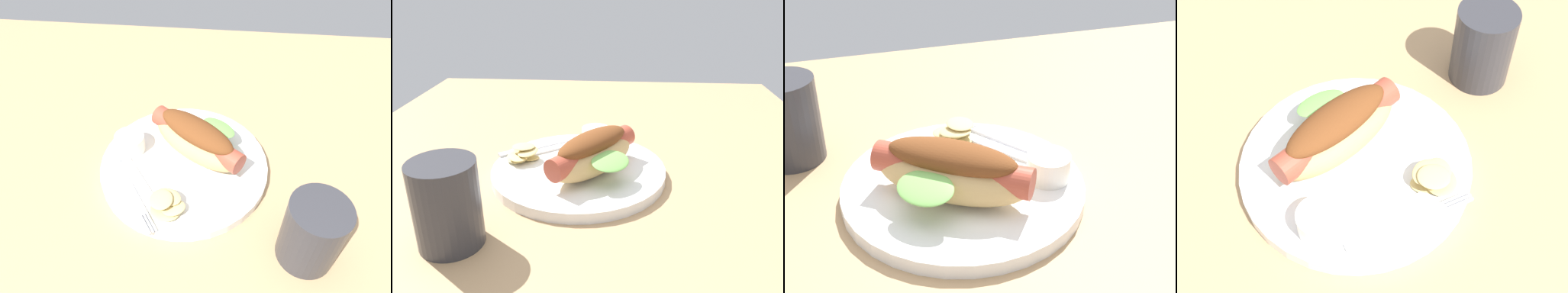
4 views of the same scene
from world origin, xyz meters
TOP-DOWN VIEW (x-y plane):
  - ground_plane at (0.00, 0.00)cm, footprint 120.00×90.00cm
  - plate at (1.75, 0.69)cm, footprint 26.38×26.38cm
  - hot_dog at (0.02, -1.66)cm, footprint 16.97×14.74cm
  - sauce_ramekin at (10.79, -1.40)cm, footprint 4.76×4.76cm
  - fork at (8.71, 7.41)cm, footprint 9.37×12.94cm
  - knife at (7.94, 5.34)cm, footprint 9.67×12.33cm
  - chips_pile at (3.25, 9.65)cm, footprint 5.66×5.60cm
  - drinking_cup at (-15.91, 13.77)cm, footprint 7.57×7.57cm

SIDE VIEW (x-z plane):
  - ground_plane at x=0.00cm, z-range -1.80..0.00cm
  - plate at x=1.75cm, z-range 0.00..1.60cm
  - knife at x=7.94cm, z-range 1.60..1.96cm
  - fork at x=8.71cm, z-range 1.60..2.00cm
  - chips_pile at x=3.25cm, z-range 1.51..3.94cm
  - sauce_ramekin at x=10.79cm, z-range 1.60..4.51cm
  - hot_dog at x=0.02cm, z-range 1.63..8.02cm
  - drinking_cup at x=-15.91cm, z-range 0.00..10.37cm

